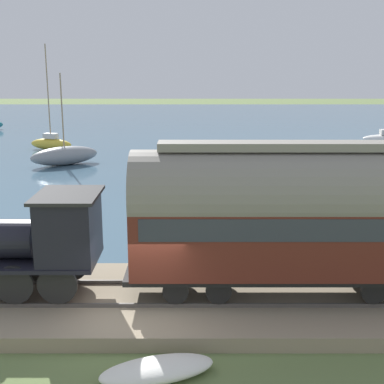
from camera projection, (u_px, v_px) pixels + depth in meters
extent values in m
plane|color=#607542|center=(142.00, 328.00, 15.28)|extent=(200.00, 200.00, 0.00)
cube|color=#426075|center=(179.00, 132.00, 58.28)|extent=(80.00, 80.00, 0.01)
cube|color=gray|center=(146.00, 301.00, 16.46)|extent=(5.34, 56.00, 0.43)
cube|color=#4C4742|center=(143.00, 305.00, 15.57)|extent=(0.07, 54.88, 0.12)
cube|color=#4C4742|center=(148.00, 282.00, 17.23)|extent=(0.07, 54.88, 0.12)
cylinder|color=black|center=(57.00, 285.00, 15.42)|extent=(0.12, 1.16, 1.16)
cylinder|color=black|center=(71.00, 263.00, 17.08)|extent=(0.12, 1.16, 1.16)
cylinder|color=black|center=(14.00, 285.00, 15.42)|extent=(0.12, 1.16, 1.16)
cylinder|color=black|center=(31.00, 263.00, 17.08)|extent=(0.12, 1.16, 1.16)
cube|color=black|center=(22.00, 259.00, 16.14)|extent=(2.21, 4.61, 0.12)
cube|color=black|center=(69.00, 227.00, 15.90)|extent=(2.11, 1.61, 1.88)
cube|color=#282828|center=(67.00, 195.00, 15.67)|extent=(2.31, 1.85, 0.10)
cylinder|color=black|center=(374.00, 291.00, 15.46)|extent=(0.12, 0.76, 0.76)
cylinder|color=black|center=(356.00, 269.00, 17.12)|extent=(0.12, 0.76, 0.76)
cylinder|color=black|center=(219.00, 291.00, 15.46)|extent=(0.12, 0.76, 0.76)
cylinder|color=black|center=(216.00, 269.00, 17.13)|extent=(0.12, 0.76, 0.76)
cylinder|color=black|center=(175.00, 291.00, 15.46)|extent=(0.12, 0.76, 0.76)
cylinder|color=black|center=(177.00, 269.00, 17.13)|extent=(0.12, 0.76, 0.76)
cube|color=black|center=(291.00, 270.00, 16.22)|extent=(2.19, 10.01, 0.16)
cube|color=#5B2319|center=(293.00, 231.00, 15.93)|extent=(2.43, 9.61, 2.33)
cube|color=#2D333D|center=(294.00, 218.00, 15.83)|extent=(2.46, 9.01, 0.65)
cylinder|color=gray|center=(295.00, 193.00, 15.65)|extent=(2.56, 9.61, 2.56)
cube|color=gray|center=(297.00, 146.00, 15.32)|extent=(0.85, 8.01, 0.24)
ellipsoid|color=gold|center=(51.00, 144.00, 46.23)|extent=(2.23, 4.07, 1.00)
cylinder|color=#9E8460|center=(48.00, 92.00, 45.19)|extent=(0.10, 0.10, 7.90)
cube|color=silver|center=(51.00, 136.00, 46.06)|extent=(0.97, 1.32, 0.45)
ellipsoid|color=gray|center=(65.00, 156.00, 39.45)|extent=(4.25, 5.15, 1.37)
cylinder|color=#9E8460|center=(62.00, 110.00, 38.66)|extent=(0.10, 0.10, 5.30)
ellipsoid|color=beige|center=(249.00, 236.00, 22.55)|extent=(1.94, 2.02, 0.51)
ellipsoid|color=#B7B2A3|center=(345.00, 228.00, 23.79)|extent=(2.46, 1.97, 0.43)
ellipsoid|color=silver|center=(157.00, 370.00, 12.78)|extent=(1.88, 3.00, 0.44)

